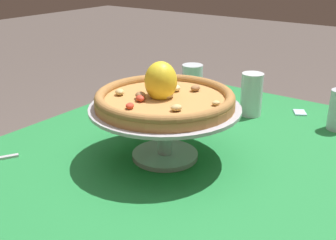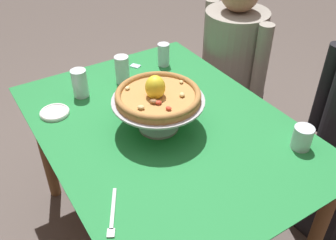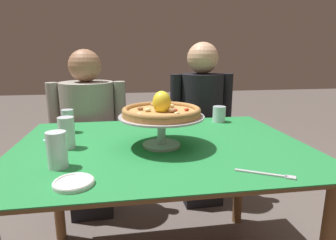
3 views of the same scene
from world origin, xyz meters
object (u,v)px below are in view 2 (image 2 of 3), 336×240
(pizza_stand, at_px, (159,107))
(diner_left, at_px, (231,72))
(side_plate, at_px, (55,112))
(water_glass_back_right, at_px, (302,139))
(pizza, at_px, (158,95))
(water_glass_front_left, at_px, (80,85))
(water_glass_side_left, at_px, (122,71))
(dinner_fork, at_px, (113,215))
(water_glass_back_left, at_px, (164,56))
(sugar_packet, at_px, (135,66))

(pizza_stand, distance_m, diner_left, 0.89)
(side_plate, bearing_deg, water_glass_back_right, 45.47)
(pizza_stand, relative_size, diner_left, 0.33)
(pizza, bearing_deg, water_glass_front_left, -156.06)
(pizza, relative_size, diner_left, 0.30)
(water_glass_side_left, relative_size, dinner_fork, 0.76)
(pizza_stand, distance_m, water_glass_back_left, 0.54)
(pizza_stand, bearing_deg, water_glass_side_left, 174.36)
(pizza, height_order, sugar_packet, pizza)
(pizza, xyz_separation_m, water_glass_side_left, (-0.41, 0.04, -0.10))
(pizza, xyz_separation_m, sugar_packet, (-0.52, 0.17, -0.16))
(water_glass_back_left, bearing_deg, water_glass_back_right, 6.70)
(water_glass_side_left, height_order, dinner_fork, water_glass_side_left)
(pizza, distance_m, side_plate, 0.49)
(pizza_stand, xyz_separation_m, sugar_packet, (-0.52, 0.17, -0.10))
(water_glass_front_left, relative_size, side_plate, 1.05)
(water_glass_side_left, distance_m, water_glass_back_right, 0.89)
(side_plate, bearing_deg, sugar_packet, 110.79)
(dinner_fork, relative_size, sugar_packet, 3.62)
(sugar_packet, bearing_deg, water_glass_side_left, -49.89)
(dinner_fork, bearing_deg, pizza_stand, 130.83)
(diner_left, bearing_deg, sugar_packet, -100.83)
(pizza, bearing_deg, water_glass_back_right, 45.16)
(sugar_packet, height_order, diner_left, diner_left)
(water_glass_back_left, xyz_separation_m, sugar_packet, (-0.07, -0.14, -0.05))
(water_glass_back_left, bearing_deg, water_glass_side_left, -81.04)
(pizza, bearing_deg, diner_left, 118.33)
(water_glass_side_left, distance_m, water_glass_back_left, 0.27)
(pizza, distance_m, water_glass_back_right, 0.58)
(pizza_stand, xyz_separation_m, water_glass_side_left, (-0.41, 0.04, -0.04))
(water_glass_back_right, bearing_deg, water_glass_front_left, -144.08)
(dinner_fork, height_order, sugar_packet, dinner_fork)
(water_glass_back_right, distance_m, side_plate, 1.04)
(water_glass_side_left, height_order, sugar_packet, water_glass_side_left)
(water_glass_front_left, bearing_deg, water_glass_back_right, 35.92)
(sugar_packet, bearing_deg, water_glass_front_left, -71.88)
(water_glass_back_right, relative_size, dinner_fork, 0.52)
(water_glass_front_left, bearing_deg, dinner_fork, -14.32)
(pizza_stand, xyz_separation_m, dinner_fork, (0.31, -0.36, -0.10))
(pizza, relative_size, water_glass_front_left, 2.56)
(pizza_stand, height_order, sugar_packet, pizza_stand)
(water_glass_back_left, xyz_separation_m, side_plate, (0.13, -0.64, -0.04))
(water_glass_side_left, height_order, water_glass_back_left, water_glass_side_left)
(water_glass_back_right, bearing_deg, side_plate, -134.53)
(pizza, xyz_separation_m, dinner_fork, (0.31, -0.36, -0.16))
(diner_left, bearing_deg, water_glass_back_left, -95.92)
(water_glass_side_left, distance_m, side_plate, 0.39)
(water_glass_back_right, bearing_deg, water_glass_side_left, -155.96)
(side_plate, relative_size, dinner_fork, 0.70)
(water_glass_side_left, bearing_deg, side_plate, -77.34)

